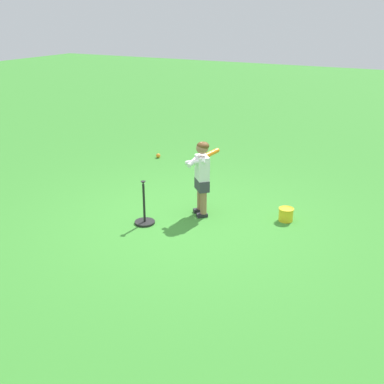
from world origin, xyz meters
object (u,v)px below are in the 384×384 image
play_ball_center_lawn (158,156)px  batting_tee (145,216)px  toy_bucket (286,214)px  child_batter (202,172)px

play_ball_center_lawn → batting_tee: size_ratio=0.14×
play_ball_center_lawn → toy_bucket: bearing=151.8°
batting_tee → toy_bucket: (-1.70, -1.00, -0.01)m
child_batter → play_ball_center_lawn: bearing=-45.5°
toy_bucket → child_batter: bearing=17.2°
child_batter → batting_tee: (0.56, 0.65, -0.55)m
play_ball_center_lawn → child_batter: bearing=134.5°
child_batter → batting_tee: 1.01m
child_batter → play_ball_center_lawn: (2.01, -2.04, -0.61)m
batting_tee → child_batter: bearing=-130.5°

